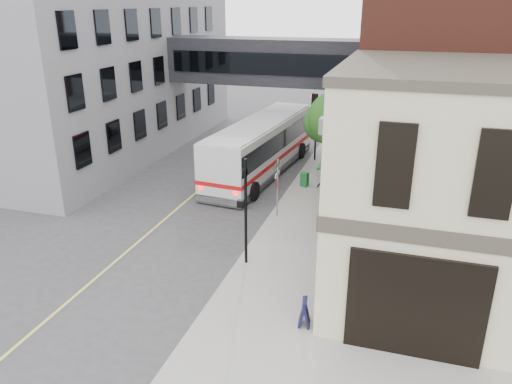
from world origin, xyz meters
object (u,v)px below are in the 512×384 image
Objects in this scene: bus at (262,145)px; newspaper_box at (305,179)px; pedestrian_b at (329,171)px; pedestrian_c at (327,184)px; pedestrian_a at (330,167)px; sandwich_board at (304,312)px.

newspaper_box is at bearing -30.97° from bus.
pedestrian_b is 0.80× the size of pedestrian_c.
pedestrian_a reaches higher than sandwich_board.
sandwich_board is at bearing -68.39° from bus.
pedestrian_a is 0.98× the size of pedestrian_c.
newspaper_box is (-1.62, 1.86, -0.54)m from pedestrian_c.
bus reaches higher than newspaper_box.
pedestrian_b is at bearing 117.49° from pedestrian_c.
pedestrian_a is (4.52, -0.84, -0.79)m from bus.
bus is 3.96m from newspaper_box.
newspaper_box is at bearing -172.32° from pedestrian_b.
sandwich_board reaches higher than newspaper_box.
pedestrian_c reaches higher than pedestrian_a.
bus reaches higher than pedestrian_c.
sandwich_board is (6.00, -15.14, -1.23)m from bus.
bus is 16.34m from sandwich_board.
sandwich_board is (2.79, -13.22, 0.08)m from newspaper_box.
pedestrian_c is (4.83, -3.79, -0.77)m from bus.
bus is 15.39× the size of newspaper_box.
sandwich_board is at bearing -94.37° from pedestrian_a.
sandwich_board is at bearing -64.24° from pedestrian_c.
pedestrian_b is (4.46, -1.06, -0.96)m from bus.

